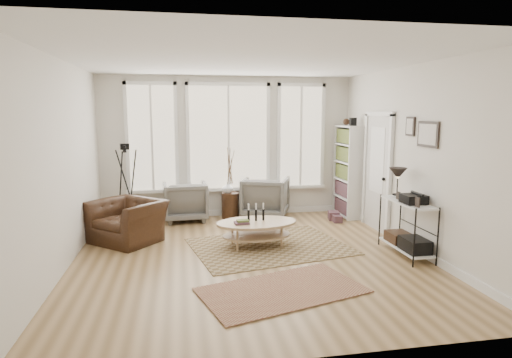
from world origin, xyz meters
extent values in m
plane|color=#A78557|center=(0.00, 0.00, 0.00)|extent=(5.50, 5.50, 0.00)
plane|color=white|center=(0.00, 0.00, 2.90)|extent=(5.50, 5.50, 0.00)
cube|color=silver|center=(0.00, 2.75, 1.45)|extent=(5.20, 0.04, 2.90)
cube|color=silver|center=(0.00, -2.75, 1.45)|extent=(5.20, 0.04, 2.90)
cube|color=silver|center=(-2.60, 0.00, 1.45)|extent=(0.04, 5.50, 2.90)
cube|color=silver|center=(2.60, 0.00, 1.45)|extent=(0.04, 5.50, 2.90)
cube|color=white|center=(0.00, 2.74, 0.06)|extent=(5.10, 0.04, 0.12)
cube|color=white|center=(2.58, 0.00, 0.06)|extent=(0.03, 5.40, 0.12)
cube|color=#C8B483|center=(0.00, 2.73, 1.65)|extent=(1.60, 0.03, 2.10)
cube|color=#C8B483|center=(-1.55, 2.73, 1.65)|extent=(0.90, 0.03, 2.10)
cube|color=#C8B483|center=(1.55, 2.73, 1.65)|extent=(0.90, 0.03, 2.10)
cube|color=white|center=(0.00, 2.71, 1.65)|extent=(1.74, 0.06, 2.24)
cube|color=white|center=(-1.55, 2.71, 1.65)|extent=(1.04, 0.06, 2.24)
cube|color=white|center=(1.55, 2.71, 1.65)|extent=(1.04, 0.06, 2.24)
cube|color=white|center=(0.00, 2.69, 0.57)|extent=(4.10, 0.12, 0.06)
cube|color=silver|center=(2.58, 1.15, 1.05)|extent=(0.04, 0.88, 2.10)
cube|color=white|center=(2.56, 1.15, 1.30)|extent=(0.01, 0.55, 1.20)
cube|color=white|center=(2.56, 0.66, 1.05)|extent=(0.06, 0.08, 2.18)
cube|color=white|center=(2.56, 1.64, 1.05)|extent=(0.06, 0.08, 2.18)
cube|color=white|center=(2.56, 1.15, 2.14)|extent=(0.06, 1.06, 0.08)
sphere|color=black|center=(2.53, 0.82, 1.00)|extent=(0.06, 0.06, 0.06)
cube|color=white|center=(2.43, 1.81, 0.95)|extent=(0.30, 0.03, 1.90)
cube|color=white|center=(2.43, 2.63, 0.95)|extent=(0.30, 0.03, 1.90)
cube|color=white|center=(2.58, 2.23, 0.95)|extent=(0.02, 0.85, 1.90)
cube|color=white|center=(2.43, 2.23, 0.95)|extent=(0.30, 0.81, 1.90)
cube|color=maroon|center=(2.43, 2.23, 0.95)|extent=(0.24, 0.75, 1.76)
cube|color=black|center=(2.43, 2.02, 1.98)|extent=(0.12, 0.10, 0.16)
sphere|color=#351E11|center=(2.43, 2.38, 1.97)|extent=(0.14, 0.14, 0.14)
cube|color=white|center=(2.38, -0.30, 0.12)|extent=(0.37, 1.07, 0.03)
cube|color=white|center=(2.38, -0.30, 0.82)|extent=(0.37, 1.07, 0.02)
cylinder|color=black|center=(2.20, -0.83, 0.42)|extent=(0.02, 0.02, 0.85)
cylinder|color=black|center=(2.56, -0.83, 0.42)|extent=(0.02, 0.02, 0.85)
cylinder|color=black|center=(2.20, 0.23, 0.42)|extent=(0.02, 0.02, 0.85)
cylinder|color=black|center=(2.56, 0.23, 0.42)|extent=(0.02, 0.02, 0.85)
cylinder|color=black|center=(2.38, 0.05, 0.88)|extent=(0.14, 0.14, 0.02)
cylinder|color=black|center=(2.38, 0.05, 1.01)|extent=(0.02, 0.02, 0.30)
cone|color=black|center=(2.38, 0.05, 1.21)|extent=(0.28, 0.28, 0.18)
cube|color=black|center=(2.38, -0.45, 0.91)|extent=(0.32, 0.30, 0.13)
cube|color=black|center=(2.38, -0.55, 0.23)|extent=(0.32, 0.45, 0.20)
cube|color=#351E11|center=(2.38, -0.08, 0.21)|extent=(0.32, 0.40, 0.16)
cube|color=black|center=(2.28, -0.72, 0.91)|extent=(0.02, 0.10, 0.14)
cube|color=black|center=(2.28, -0.18, 0.91)|extent=(0.02, 0.10, 0.12)
cube|color=black|center=(2.58, -0.40, 1.85)|extent=(0.03, 0.52, 0.38)
cube|color=silver|center=(2.56, -0.40, 1.85)|extent=(0.01, 0.44, 0.30)
cube|color=black|center=(2.58, 0.10, 1.95)|extent=(0.03, 0.24, 0.30)
cube|color=silver|center=(2.56, 0.10, 1.95)|extent=(0.01, 0.18, 0.24)
cube|color=brown|center=(0.40, 0.45, 0.01)|extent=(2.73, 2.25, 0.01)
cube|color=brown|center=(0.19, -1.29, 0.01)|extent=(2.19, 1.60, 0.01)
ellipsoid|color=tan|center=(0.19, 0.51, 0.19)|extent=(1.16, 0.78, 0.03)
ellipsoid|color=tan|center=(0.19, 0.51, 0.39)|extent=(1.36, 0.91, 0.04)
cylinder|color=tan|center=(-0.17, 0.30, 0.19)|extent=(0.04, 0.04, 0.37)
cylinder|color=tan|center=(0.56, 0.30, 0.19)|extent=(0.04, 0.04, 0.37)
cylinder|color=tan|center=(-0.17, 0.72, 0.19)|extent=(0.04, 0.04, 0.37)
cylinder|color=tan|center=(0.56, 0.72, 0.19)|extent=(0.04, 0.04, 0.37)
cylinder|color=black|center=(0.07, 0.56, 0.51)|extent=(0.04, 0.04, 0.19)
cylinder|color=black|center=(0.19, 0.56, 0.51)|extent=(0.04, 0.04, 0.19)
cylinder|color=black|center=(0.32, 0.56, 0.51)|extent=(0.04, 0.04, 0.19)
cube|color=#254C25|center=(-0.05, 0.42, 0.45)|extent=(0.23, 0.17, 0.06)
imported|color=slate|center=(-0.92, 2.45, 0.40)|extent=(0.89, 0.92, 0.79)
imported|color=slate|center=(0.73, 2.45, 0.42)|extent=(1.17, 1.19, 0.84)
cylinder|color=#351E11|center=(-0.01, 2.45, 0.27)|extent=(0.36, 0.36, 0.53)
imported|color=silver|center=(-0.06, 2.45, 0.65)|extent=(0.27, 0.27, 0.22)
imported|color=#351E11|center=(-1.90, 1.16, 0.35)|extent=(1.43, 1.42, 0.70)
cylinder|color=black|center=(-2.03, 2.22, 1.45)|extent=(0.07, 0.07, 0.07)
cube|color=black|center=(-2.03, 2.22, 1.53)|extent=(0.18, 0.15, 0.11)
cylinder|color=black|center=(-2.03, 2.13, 1.53)|extent=(0.07, 0.09, 0.07)
cube|color=maroon|center=(2.05, 1.95, 0.08)|extent=(0.25, 0.29, 0.17)
cube|color=maroon|center=(2.05, 1.75, 0.07)|extent=(0.17, 0.22, 0.14)
camera|label=1|loc=(-1.00, -6.13, 2.17)|focal=30.00mm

